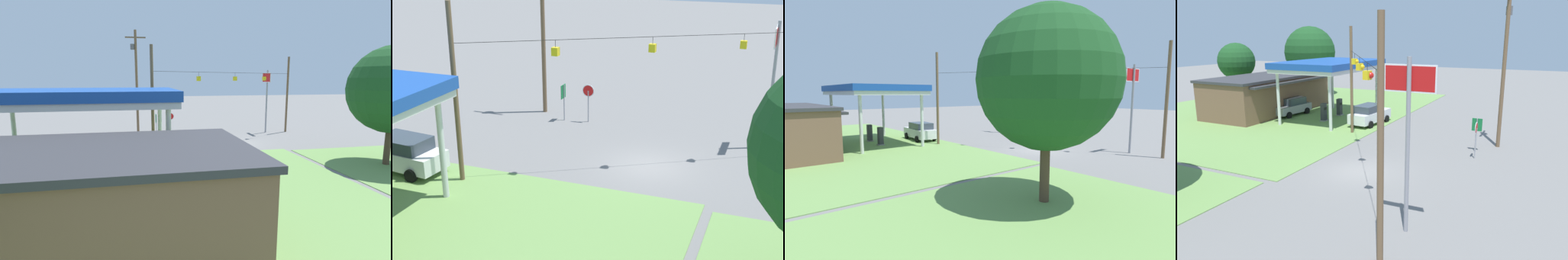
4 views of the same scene
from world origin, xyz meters
TOP-DOWN VIEW (x-y plane):
  - ground_plane at (0.00, 0.00)m, footprint 160.00×160.00m
  - grass_verge_station_corner at (14.44, 17.44)m, footprint 36.00×28.00m
  - gas_station_canopy at (12.44, 9.62)m, footprint 10.73×6.87m
  - gas_station_store at (12.44, 17.42)m, footprint 14.02×7.01m
  - fuel_pump_near at (10.96, 9.62)m, footprint 0.71×0.56m
  - fuel_pump_far at (13.92, 9.62)m, footprint 0.71×0.56m
  - car_at_pumps_front at (11.66, 5.07)m, footprint 4.93×2.43m
  - car_at_pumps_rear at (11.96, 14.18)m, footprint 4.52×2.39m
  - stop_sign_roadside at (5.55, -5.72)m, footprint 0.80×0.08m
  - stop_sign_overhead at (-5.55, -5.03)m, footprint 0.22×2.14m
  - route_sign at (7.18, -5.46)m, footprint 0.10×0.70m
  - utility_pole_main at (9.17, -6.72)m, footprint 2.20×0.44m
  - signal_span_gantry at (-0.00, -0.01)m, footprint 16.52×10.24m
  - tree_behind_station at (15.29, 24.55)m, footprint 4.35×4.35m
  - tree_far_back at (24.25, 20.17)m, footprint 6.81×6.81m

SIDE VIEW (x-z plane):
  - ground_plane at x=0.00m, z-range 0.00..0.00m
  - grass_verge_station_corner at x=14.44m, z-range 0.00..0.04m
  - fuel_pump_near at x=10.96m, z-range -0.04..1.71m
  - fuel_pump_far at x=13.92m, z-range -0.04..1.71m
  - car_at_pumps_rear at x=11.96m, z-range 0.02..1.86m
  - car_at_pumps_front at x=11.66m, z-range 0.03..1.90m
  - route_sign at x=7.18m, z-range 0.51..2.91m
  - stop_sign_roadside at x=5.55m, z-range 0.56..3.06m
  - gas_station_store at x=12.44m, z-range 0.02..3.96m
  - signal_span_gantry at x=0.00m, z-range 0.32..9.07m
  - tree_behind_station at x=15.29m, z-range 1.41..8.64m
  - stop_sign_overhead at x=-5.55m, z-range 1.49..8.72m
  - gas_station_canopy at x=12.44m, z-range 2.33..8.00m
  - tree_far_back at x=24.25m, z-range 1.23..10.52m
  - utility_pole_main at x=9.17m, z-range 0.63..12.11m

